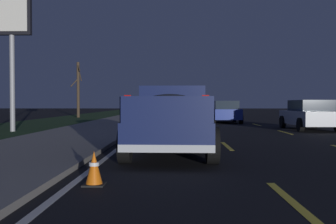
# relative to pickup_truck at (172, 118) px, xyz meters

# --- Properties ---
(ground) EXTENTS (144.00, 144.00, 0.00)m
(ground) POSITION_rel_pickup_truck_xyz_m (17.15, -3.50, -0.98)
(ground) COLOR black
(sidewalk_shoulder) EXTENTS (108.00, 4.00, 0.12)m
(sidewalk_shoulder) POSITION_rel_pickup_truck_xyz_m (17.15, 3.95, -0.92)
(sidewalk_shoulder) COLOR gray
(sidewalk_shoulder) RESTS_ON ground
(grass_verge) EXTENTS (108.00, 6.00, 0.01)m
(grass_verge) POSITION_rel_pickup_truck_xyz_m (17.15, 8.95, -0.98)
(grass_verge) COLOR #1E3819
(grass_verge) RESTS_ON ground
(lane_markings) EXTENTS (108.00, 7.04, 0.01)m
(lane_markings) POSITION_rel_pickup_truck_xyz_m (20.30, -0.41, -0.98)
(lane_markings) COLOR yellow
(lane_markings) RESTS_ON ground
(pickup_truck) EXTENTS (5.48, 2.39, 1.87)m
(pickup_truck) POSITION_rel_pickup_truck_xyz_m (0.00, 0.00, 0.00)
(pickup_truck) COLOR #141E4C
(pickup_truck) RESTS_ON ground
(sedan_black) EXTENTS (4.45, 2.11, 1.54)m
(sedan_black) POSITION_rel_pickup_truck_xyz_m (24.40, -0.11, -0.20)
(sedan_black) COLOR black
(sedan_black) RESTS_ON ground
(sedan_silver) EXTENTS (4.42, 2.05, 1.54)m
(sedan_silver) POSITION_rel_pickup_truck_xyz_m (9.37, -6.96, -0.20)
(sedan_silver) COLOR #B2B5BA
(sedan_silver) RESTS_ON ground
(sedan_blue) EXTENTS (4.40, 2.03, 1.54)m
(sedan_blue) POSITION_rel_pickup_truck_xyz_m (16.55, -3.54, -0.20)
(sedan_blue) COLOR navy
(sedan_blue) RESTS_ON ground
(gas_price_sign) EXTENTS (0.27, 1.90, 6.89)m
(gas_price_sign) POSITION_rel_pickup_truck_xyz_m (7.96, 7.87, 4.20)
(gas_price_sign) COLOR #99999E
(gas_price_sign) RESTS_ON ground
(bare_tree_far) EXTENTS (1.65, 1.02, 5.32)m
(bare_tree_far) POSITION_rel_pickup_truck_xyz_m (26.26, 9.35, 1.80)
(bare_tree_far) COLOR #423323
(bare_tree_far) RESTS_ON ground
(traffic_cone_near) EXTENTS (0.36, 0.36, 0.58)m
(traffic_cone_near) POSITION_rel_pickup_truck_xyz_m (-4.19, 1.26, -0.70)
(traffic_cone_near) COLOR black
(traffic_cone_near) RESTS_ON ground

